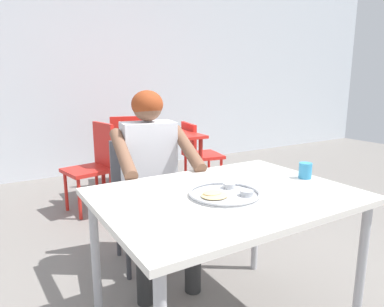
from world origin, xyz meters
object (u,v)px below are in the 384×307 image
thali_tray (225,193)px  chair_red_left (95,161)px  chair_foreground (144,191)px  chair_red_right (197,151)px  chair_red_far (126,144)px  diner_foreground (153,168)px  drinking_cup (305,170)px  table_foreground (226,207)px  table_background_red (149,141)px

thali_tray → chair_red_left: (-0.03, 2.11, -0.27)m
chair_foreground → chair_red_right: 1.62m
chair_red_left → chair_red_far: 0.86m
chair_red_right → chair_red_left: bearing=179.5°
chair_foreground → diner_foreground: size_ratio=0.71×
drinking_cup → chair_red_far: 2.75m
table_foreground → chair_red_far: size_ratio=1.39×
table_background_red → diner_foreground: bearing=-113.2°
thali_tray → chair_foreground: size_ratio=0.39×
table_background_red → chair_red_far: 0.68m
chair_red_left → chair_red_right: 1.19m
drinking_cup → chair_red_far: chair_red_far is taller
thali_tray → chair_red_right: bearing=61.1°
thali_tray → diner_foreground: bearing=92.3°
chair_foreground → chair_red_far: bearing=73.2°
chair_foreground → thali_tray: bearing=-89.8°
table_background_red → chair_red_left: bearing=178.0°
chair_foreground → chair_red_left: (-0.03, 1.15, -0.01)m
chair_foreground → diner_foreground: (-0.03, -0.22, 0.22)m
drinking_cup → diner_foreground: size_ratio=0.07×
chair_red_left → chair_red_far: bearing=48.4°
table_background_red → chair_red_left: (-0.58, 0.02, -0.16)m
diner_foreground → chair_red_right: size_ratio=1.52×
table_foreground → chair_red_left: (-0.06, 2.08, -0.19)m
table_background_red → chair_red_right: size_ratio=1.14×
thali_tray → drinking_cup: 0.55m
drinking_cup → chair_foreground: chair_foreground is taller
drinking_cup → chair_red_left: bearing=105.4°
drinking_cup → chair_foreground: 1.14m
chair_foreground → chair_red_right: size_ratio=1.08×
chair_red_right → chair_red_far: size_ratio=0.93×
drinking_cup → chair_red_left: size_ratio=0.10×
diner_foreground → drinking_cup: bearing=-51.6°
chair_red_right → chair_red_far: bearing=133.5°
diner_foreground → table_background_red: 1.47m
chair_foreground → chair_red_far: size_ratio=1.00×
chair_red_left → chair_red_far: chair_red_left is taller
chair_red_far → drinking_cup: bearing=-89.8°
thali_tray → chair_red_far: chair_red_far is taller
thali_tray → chair_red_left: size_ratio=0.39×
drinking_cup → chair_red_far: bearing=90.2°
table_foreground → chair_red_right: size_ratio=1.50×
chair_foreground → table_background_red: 1.27m
table_foreground → thali_tray: 0.09m
thali_tray → diner_foreground: diner_foreground is taller
chair_red_right → table_foreground: bearing=-118.5°
chair_red_left → chair_foreground: bearing=-88.6°
thali_tray → chair_foreground: bearing=90.2°
drinking_cup → thali_tray: bearing=-179.2°
diner_foreground → chair_red_left: diner_foreground is taller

